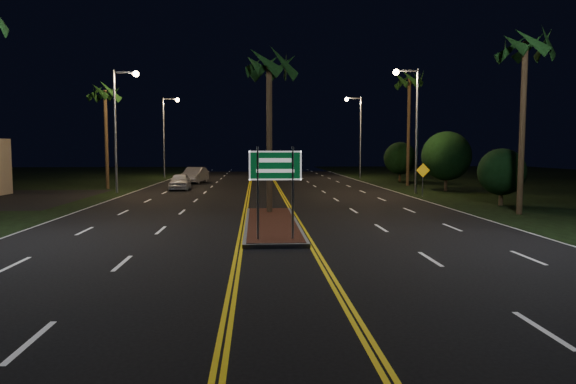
{
  "coord_description": "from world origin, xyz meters",
  "views": [
    {
      "loc": [
        -0.66,
        -14.72,
        3.26
      ],
      "look_at": [
        0.35,
        1.48,
        1.9
      ],
      "focal_mm": 32.0,
      "sensor_mm": 36.0,
      "label": 1
    }
  ],
  "objects": [
    {
      "name": "median_island",
      "position": [
        0.0,
        7.0,
        0.08
      ],
      "size": [
        2.25,
        10.25,
        0.17
      ],
      "color": "gray",
      "rests_on": "ground"
    },
    {
      "name": "highway_sign",
      "position": [
        0.0,
        2.8,
        2.4
      ],
      "size": [
        1.8,
        0.08,
        3.2
      ],
      "color": "gray",
      "rests_on": "ground"
    },
    {
      "name": "streetlight_left_far",
      "position": [
        -10.61,
        44.0,
        5.66
      ],
      "size": [
        1.91,
        0.44,
        9.0
      ],
      "color": "gray",
      "rests_on": "ground"
    },
    {
      "name": "streetlight_left_mid",
      "position": [
        -10.61,
        24.0,
        5.66
      ],
      "size": [
        1.91,
        0.44,
        9.0
      ],
      "color": "gray",
      "rests_on": "ground"
    },
    {
      "name": "streetlight_right_mid",
      "position": [
        10.61,
        22.0,
        5.66
      ],
      "size": [
        1.91,
        0.44,
        9.0
      ],
      "color": "gray",
      "rests_on": "ground"
    },
    {
      "name": "palm_right_near",
      "position": [
        12.5,
        10.0,
        8.21
      ],
      "size": [
        2.4,
        2.4,
        9.3
      ],
      "color": "#382819",
      "rests_on": "ground"
    },
    {
      "name": "ground",
      "position": [
        0.0,
        0.0,
        0.0
      ],
      "size": [
        120.0,
        120.0,
        0.0
      ],
      "primitive_type": "plane",
      "color": "black",
      "rests_on": "ground"
    },
    {
      "name": "shrub_near",
      "position": [
        13.5,
        14.0,
        1.95
      ],
      "size": [
        2.7,
        2.7,
        3.3
      ],
      "color": "#382819",
      "rests_on": "ground"
    },
    {
      "name": "palm_left_far",
      "position": [
        -12.8,
        28.0,
        7.75
      ],
      "size": [
        2.4,
        2.4,
        8.8
      ],
      "color": "#382819",
      "rests_on": "ground"
    },
    {
      "name": "warning_sign",
      "position": [
        10.8,
        19.82,
        1.47
      ],
      "size": [
        0.96,
        0.09,
        2.28
      ],
      "rotation": [
        0.0,
        0.0,
        0.04
      ],
      "color": "gray",
      "rests_on": "ground"
    },
    {
      "name": "car_far",
      "position": [
        -6.54,
        34.99,
        0.88
      ],
      "size": [
        3.11,
        5.57,
        1.75
      ],
      "primitive_type": "imported",
      "rotation": [
        0.0,
        0.0,
        -0.17
      ],
      "color": "#ABACB5",
      "rests_on": "ground"
    },
    {
      "name": "shrub_mid",
      "position": [
        14.0,
        24.0,
        2.73
      ],
      "size": [
        3.78,
        3.78,
        4.62
      ],
      "color": "#382819",
      "rests_on": "ground"
    },
    {
      "name": "shrub_far",
      "position": [
        13.8,
        36.0,
        2.34
      ],
      "size": [
        3.24,
        3.24,
        3.96
      ],
      "color": "#382819",
      "rests_on": "ground"
    },
    {
      "name": "palm_right_far",
      "position": [
        12.8,
        30.0,
        9.14
      ],
      "size": [
        2.4,
        2.4,
        10.3
      ],
      "color": "#382819",
      "rests_on": "ground"
    },
    {
      "name": "car_near",
      "position": [
        -6.76,
        26.85,
        0.77
      ],
      "size": [
        2.17,
        4.71,
        1.54
      ],
      "primitive_type": "imported",
      "rotation": [
        0.0,
        0.0,
        0.04
      ],
      "color": "silver",
      "rests_on": "ground"
    },
    {
      "name": "streetlight_right_far",
      "position": [
        10.61,
        42.0,
        5.66
      ],
      "size": [
        1.91,
        0.44,
        9.0
      ],
      "color": "gray",
      "rests_on": "ground"
    },
    {
      "name": "palm_median",
      "position": [
        0.0,
        10.5,
        7.28
      ],
      "size": [
        2.4,
        2.4,
        8.3
      ],
      "color": "#382819",
      "rests_on": "ground"
    }
  ]
}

